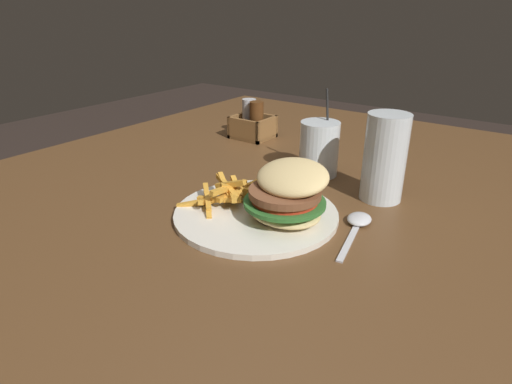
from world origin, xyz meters
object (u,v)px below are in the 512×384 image
Objects in this scene: beer_glass at (384,160)px; spoon at (358,221)px; juice_glass at (319,151)px; condiment_caddy at (253,124)px; meal_plate_near at (272,201)px.

beer_glass is 0.14m from spoon.
spoon is at bearing -44.99° from juice_glass.
condiment_caddy is (-0.28, 0.14, -0.01)m from juice_glass.
condiment_caddy is at bearing 157.26° from beer_glass.
meal_plate_near is at bearing -121.62° from beer_glass.
meal_plate_near reaches higher than condiment_caddy.
spoon is at bearing -85.20° from beer_glass.
juice_glass is (-0.04, 0.23, 0.02)m from meal_plate_near.
meal_plate_near is 2.75× the size of condiment_caddy.
meal_plate_near reaches higher than spoon.
spoon is 1.56× the size of condiment_caddy.
spoon is 0.54m from condiment_caddy.
condiment_caddy is (-0.43, 0.18, -0.04)m from beer_glass.
condiment_caddy is at bearing 43.86° from spoon.
juice_glass is at bearing -26.53° from condiment_caddy.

